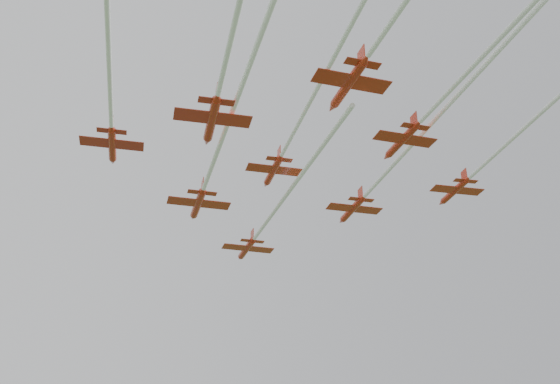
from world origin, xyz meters
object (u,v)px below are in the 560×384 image
jet_row2_right (391,167)px  jet_row3_right (496,154)px  jet_row4_right (446,95)px  jet_row3_mid (299,122)px  jet_trail_solo (389,26)px  jet_row4_left (228,53)px  jet_lead (266,223)px  jet_row3_left (110,99)px  jet_row2_left (218,150)px

jet_row2_right → jet_row3_right: 14.29m
jet_row3_right → jet_row4_right: bearing=-135.1°
jet_row3_mid → jet_row4_right: (10.00, -14.62, -1.13)m
jet_row3_right → jet_trail_solo: jet_row3_right is taller
jet_row2_right → jet_row4_left: jet_row2_right is taller
jet_lead → jet_row4_right: bearing=-76.0°
jet_row2_right → jet_row3_right: (9.75, -10.45, -0.08)m
jet_row3_left → jet_row4_left: (7.24, -16.56, -1.52)m
jet_row3_left → jet_trail_solo: jet_row3_left is taller
jet_row2_left → jet_row4_right: jet_row2_left is taller
jet_row4_left → jet_row2_left: bearing=85.2°
jet_row4_right → jet_row3_left: bearing=158.5°
jet_trail_solo → jet_lead: bearing=89.0°
jet_row3_mid → jet_trail_solo: jet_row3_mid is taller
jet_row2_right → jet_row3_mid: bearing=-149.1°
jet_row2_left → jet_row3_right: 38.05m
jet_lead → jet_row2_right: size_ratio=0.89×
jet_row3_left → jet_row4_left: jet_row3_left is taller
jet_lead → jet_row4_right: (0.19, -40.52, 1.11)m
jet_lead → jet_row2_left: jet_row2_left is taller
jet_row4_left → jet_row4_right: size_ratio=1.19×
jet_row2_right → jet_row3_mid: (-18.74, -5.03, -0.92)m
jet_lead → jet_row2_left: bearing=-122.5°
jet_row3_mid → jet_row4_left: 16.70m
jet_row3_left → jet_lead: bearing=48.0°
jet_row2_left → jet_row3_right: (34.32, -16.37, 1.21)m
jet_row2_right → jet_row4_left: size_ratio=1.13×
jet_row2_right → jet_row3_mid: size_ratio=1.15×
jet_lead → jet_row3_left: 36.21m
jet_row3_left → jet_row4_left: bearing=-48.7°
jet_row2_left → jet_row3_mid: size_ratio=1.29×
jet_lead → jet_row3_mid: 27.79m
jet_row4_left → jet_row3_left: bearing=131.4°
jet_row2_left → jet_row3_left: jet_row3_left is taller
jet_row3_left → jet_row3_right: 51.50m
jet_row3_right → jet_row4_left: bearing=-156.9°
jet_row3_mid → jet_row4_left: (-14.09, -8.92, -0.92)m
jet_row2_left → jet_row4_left: 21.52m
jet_row2_left → jet_row4_left: bearing=-97.3°
jet_row3_left → jet_trail_solo: 33.41m
jet_row2_left → jet_row3_right: size_ratio=1.39×
jet_row3_left → jet_row3_right: bearing=3.0°
jet_row2_right → jet_row3_right: jet_row2_right is taller
jet_lead → jet_row2_right: (8.93, -20.87, 3.16)m
jet_row2_right → jet_row3_left: (-40.07, 2.61, -0.32)m
jet_row4_left → jet_row2_right: bearing=40.8°
jet_lead → jet_row2_left: 21.72m
jet_row2_left → jet_row4_left: jet_row2_left is taller
jet_row4_left → jet_trail_solo: size_ratio=1.17×
jet_lead → jet_row3_mid: (-9.81, -25.90, 2.24)m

